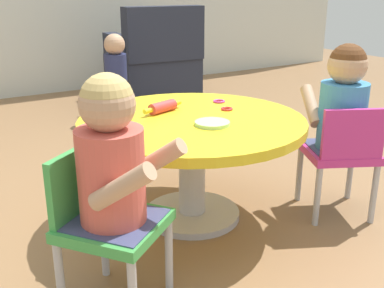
{
  "coord_description": "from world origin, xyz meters",
  "views": [
    {
      "loc": [
        -1.04,
        -1.66,
        1.03
      ],
      "look_at": [
        0.0,
        0.0,
        0.36
      ],
      "focal_mm": 43.92,
      "sensor_mm": 36.0,
      "label": 1
    }
  ],
  "objects_px": {
    "craft_table": "(192,140)",
    "seated_child_left": "(112,157)",
    "toddler_standing": "(116,75)",
    "rolling_pin": "(163,107)",
    "child_chair_left": "(105,221)",
    "child_chair_right": "(341,153)",
    "seated_child_right": "(343,102)",
    "craft_scissors": "(101,138)",
    "armchair_dark": "(154,67)"
  },
  "relations": [
    {
      "from": "craft_table",
      "to": "seated_child_left",
      "type": "xyz_separation_m",
      "value": [
        -0.54,
        -0.4,
        0.15
      ]
    },
    {
      "from": "toddler_standing",
      "to": "rolling_pin",
      "type": "relative_size",
      "value": 2.97
    },
    {
      "from": "toddler_standing",
      "to": "rolling_pin",
      "type": "distance_m",
      "value": 1.61
    },
    {
      "from": "child_chair_left",
      "to": "child_chair_right",
      "type": "distance_m",
      "value": 1.15
    },
    {
      "from": "seated_child_right",
      "to": "toddler_standing",
      "type": "bearing_deg",
      "value": 96.59
    },
    {
      "from": "child_chair_left",
      "to": "seated_child_right",
      "type": "bearing_deg",
      "value": 3.48
    },
    {
      "from": "seated_child_left",
      "to": "seated_child_right",
      "type": "relative_size",
      "value": 1.0
    },
    {
      "from": "craft_table",
      "to": "craft_scissors",
      "type": "xyz_separation_m",
      "value": [
        -0.44,
        -0.07,
        0.1
      ]
    },
    {
      "from": "toddler_standing",
      "to": "child_chair_left",
      "type": "bearing_deg",
      "value": -114.35
    },
    {
      "from": "armchair_dark",
      "to": "craft_scissors",
      "type": "xyz_separation_m",
      "value": [
        -1.38,
        -2.21,
        0.17
      ]
    },
    {
      "from": "craft_table",
      "to": "craft_scissors",
      "type": "distance_m",
      "value": 0.46
    },
    {
      "from": "craft_table",
      "to": "child_chair_left",
      "type": "distance_m",
      "value": 0.68
    },
    {
      "from": "child_chair_left",
      "to": "seated_child_left",
      "type": "xyz_separation_m",
      "value": [
        0.02,
        -0.03,
        0.23
      ]
    },
    {
      "from": "craft_table",
      "to": "child_chair_right",
      "type": "height_order",
      "value": "child_chair_right"
    },
    {
      "from": "child_chair_right",
      "to": "armchair_dark",
      "type": "relative_size",
      "value": 0.63
    },
    {
      "from": "seated_child_right",
      "to": "craft_scissors",
      "type": "height_order",
      "value": "seated_child_right"
    },
    {
      "from": "seated_child_right",
      "to": "rolling_pin",
      "type": "distance_m",
      "value": 0.8
    },
    {
      "from": "rolling_pin",
      "to": "armchair_dark",
      "type": "bearing_deg",
      "value": 63.47
    },
    {
      "from": "child_chair_left",
      "to": "child_chair_right",
      "type": "height_order",
      "value": "same"
    },
    {
      "from": "child_chair_right",
      "to": "rolling_pin",
      "type": "bearing_deg",
      "value": 142.85
    },
    {
      "from": "child_chair_left",
      "to": "craft_scissors",
      "type": "height_order",
      "value": "child_chair_left"
    },
    {
      "from": "child_chair_right",
      "to": "craft_scissors",
      "type": "xyz_separation_m",
      "value": [
        -1.03,
        0.27,
        0.17
      ]
    },
    {
      "from": "seated_child_left",
      "to": "child_chair_right",
      "type": "relative_size",
      "value": 0.95
    },
    {
      "from": "seated_child_left",
      "to": "seated_child_right",
      "type": "bearing_deg",
      "value": 5.15
    },
    {
      "from": "armchair_dark",
      "to": "craft_scissors",
      "type": "bearing_deg",
      "value": -121.93
    },
    {
      "from": "child_chair_left",
      "to": "rolling_pin",
      "type": "bearing_deg",
      "value": 46.14
    },
    {
      "from": "seated_child_right",
      "to": "craft_scissors",
      "type": "distance_m",
      "value": 1.08
    },
    {
      "from": "armchair_dark",
      "to": "child_chair_left",
      "type": "bearing_deg",
      "value": -120.78
    },
    {
      "from": "child_chair_right",
      "to": "armchair_dark",
      "type": "distance_m",
      "value": 2.51
    },
    {
      "from": "seated_child_right",
      "to": "seated_child_left",
      "type": "bearing_deg",
      "value": -174.85
    },
    {
      "from": "craft_table",
      "to": "craft_scissors",
      "type": "bearing_deg",
      "value": -171.59
    },
    {
      "from": "craft_table",
      "to": "rolling_pin",
      "type": "height_order",
      "value": "rolling_pin"
    },
    {
      "from": "craft_table",
      "to": "toddler_standing",
      "type": "bearing_deg",
      "value": 77.62
    },
    {
      "from": "seated_child_right",
      "to": "rolling_pin",
      "type": "bearing_deg",
      "value": 145.65
    },
    {
      "from": "child_chair_left",
      "to": "seated_child_left",
      "type": "distance_m",
      "value": 0.23
    },
    {
      "from": "child_chair_right",
      "to": "toddler_standing",
      "type": "distance_m",
      "value": 2.05
    },
    {
      "from": "armchair_dark",
      "to": "toddler_standing",
      "type": "height_order",
      "value": "armchair_dark"
    },
    {
      "from": "child_chair_left",
      "to": "craft_scissors",
      "type": "bearing_deg",
      "value": 68.44
    },
    {
      "from": "armchair_dark",
      "to": "rolling_pin",
      "type": "bearing_deg",
      "value": -116.53
    },
    {
      "from": "armchair_dark",
      "to": "craft_scissors",
      "type": "distance_m",
      "value": 2.61
    },
    {
      "from": "seated_child_right",
      "to": "armchair_dark",
      "type": "xyz_separation_m",
      "value": [
        0.33,
        2.45,
        -0.22
      ]
    },
    {
      "from": "seated_child_left",
      "to": "craft_scissors",
      "type": "relative_size",
      "value": 3.6
    },
    {
      "from": "craft_table",
      "to": "craft_scissors",
      "type": "relative_size",
      "value": 6.99
    },
    {
      "from": "child_chair_left",
      "to": "toddler_standing",
      "type": "bearing_deg",
      "value": 65.65
    },
    {
      "from": "seated_child_left",
      "to": "child_chair_right",
      "type": "height_order",
      "value": "seated_child_left"
    },
    {
      "from": "craft_table",
      "to": "seated_child_left",
      "type": "height_order",
      "value": "seated_child_left"
    },
    {
      "from": "seated_child_left",
      "to": "armchair_dark",
      "type": "distance_m",
      "value": 2.96
    },
    {
      "from": "child_chair_left",
      "to": "seated_child_right",
      "type": "relative_size",
      "value": 1.05
    },
    {
      "from": "seated_child_left",
      "to": "armchair_dark",
      "type": "bearing_deg",
      "value": 59.94
    },
    {
      "from": "craft_table",
      "to": "armchair_dark",
      "type": "bearing_deg",
      "value": 66.46
    }
  ]
}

